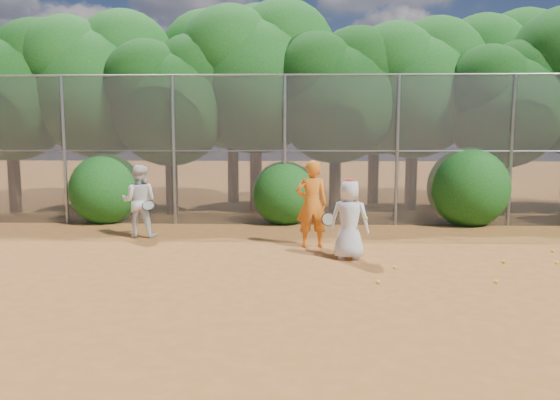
{
  "coord_description": "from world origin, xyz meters",
  "views": [
    {
      "loc": [
        -0.61,
        -8.66,
        2.47
      ],
      "look_at": [
        -1.0,
        2.5,
        1.1
      ],
      "focal_mm": 35.0,
      "sensor_mm": 36.0,
      "label": 1
    }
  ],
  "objects": [
    {
      "name": "ground",
      "position": [
        0.0,
        0.0,
        0.0
      ],
      "size": [
        80.0,
        80.0,
        0.0
      ],
      "primitive_type": "plane",
      "color": "#945421",
      "rests_on": "ground"
    },
    {
      "name": "fence_back",
      "position": [
        -0.12,
        6.0,
        2.05
      ],
      "size": [
        20.05,
        0.09,
        4.03
      ],
      "color": "gray",
      "rests_on": "ground"
    },
    {
      "name": "tree_0",
      "position": [
        -9.44,
        8.04,
        3.93
      ],
      "size": [
        4.38,
        3.81,
        6.0
      ],
      "color": "black",
      "rests_on": "ground"
    },
    {
      "name": "tree_1",
      "position": [
        -6.94,
        8.54,
        4.16
      ],
      "size": [
        4.64,
        4.03,
        6.35
      ],
      "color": "black",
      "rests_on": "ground"
    },
    {
      "name": "tree_2",
      "position": [
        -4.45,
        7.83,
        3.58
      ],
      "size": [
        3.99,
        3.47,
        5.47
      ],
      "color": "black",
      "rests_on": "ground"
    },
    {
      "name": "tree_3",
      "position": [
        -1.94,
        8.84,
        4.4
      ],
      "size": [
        4.89,
        4.26,
        6.7
      ],
      "color": "black",
      "rests_on": "ground"
    },
    {
      "name": "tree_4",
      "position": [
        0.55,
        8.24,
        3.76
      ],
      "size": [
        4.19,
        3.64,
        5.73
      ],
      "color": "black",
      "rests_on": "ground"
    },
    {
      "name": "tree_5",
      "position": [
        3.06,
        9.04,
        4.05
      ],
      "size": [
        4.51,
        3.92,
        6.17
      ],
      "color": "black",
      "rests_on": "ground"
    },
    {
      "name": "tree_6",
      "position": [
        5.55,
        8.03,
        3.47
      ],
      "size": [
        3.86,
        3.36,
        5.29
      ],
      "color": "black",
      "rests_on": "ground"
    },
    {
      "name": "tree_9",
      "position": [
        -7.94,
        10.84,
        4.34
      ],
      "size": [
        4.83,
        4.2,
        6.62
      ],
      "color": "black",
      "rests_on": "ground"
    },
    {
      "name": "tree_10",
      "position": [
        -2.93,
        11.05,
        4.63
      ],
      "size": [
        5.15,
        4.48,
        7.06
      ],
      "color": "black",
      "rests_on": "ground"
    },
    {
      "name": "tree_11",
      "position": [
        2.06,
        10.64,
        4.16
      ],
      "size": [
        4.64,
        4.03,
        6.35
      ],
      "color": "black",
      "rests_on": "ground"
    },
    {
      "name": "tree_12",
      "position": [
        6.56,
        11.24,
        4.51
      ],
      "size": [
        5.02,
        4.37,
        6.88
      ],
      "color": "black",
      "rests_on": "ground"
    },
    {
      "name": "bush_0",
      "position": [
        -6.0,
        6.3,
        1.0
      ],
      "size": [
        2.0,
        2.0,
        2.0
      ],
      "primitive_type": "sphere",
      "color": "#134E14",
      "rests_on": "ground"
    },
    {
      "name": "bush_1",
      "position": [
        -1.0,
        6.3,
        0.9
      ],
      "size": [
        1.8,
        1.8,
        1.8
      ],
      "primitive_type": "sphere",
      "color": "#134E14",
      "rests_on": "ground"
    },
    {
      "name": "bush_2",
      "position": [
        4.0,
        6.3,
        1.1
      ],
      "size": [
        2.2,
        2.2,
        2.2
      ],
      "primitive_type": "sphere",
      "color": "#134E14",
      "rests_on": "ground"
    },
    {
      "name": "player_yellow",
      "position": [
        -0.33,
        3.05,
        0.95
      ],
      "size": [
        0.88,
        0.54,
        1.9
      ],
      "rotation": [
        0.0,
        0.0,
        3.27
      ],
      "color": "orange",
      "rests_on": "ground"
    },
    {
      "name": "player_teen",
      "position": [
        0.38,
        1.93,
        0.8
      ],
      "size": [
        0.86,
        0.65,
        1.61
      ],
      "rotation": [
        0.0,
        0.0,
        2.94
      ],
      "color": "silver",
      "rests_on": "ground"
    },
    {
      "name": "player_white",
      "position": [
        -4.42,
        4.1,
        0.86
      ],
      "size": [
        0.88,
        0.75,
        1.72
      ],
      "rotation": [
        0.0,
        0.0,
        3.16
      ],
      "color": "white",
      "rests_on": "ground"
    },
    {
      "name": "ball_0",
      "position": [
        3.3,
        1.67,
        0.03
      ],
      "size": [
        0.07,
        0.07,
        0.07
      ],
      "primitive_type": "sphere",
      "color": "yellow",
      "rests_on": "ground"
    },
    {
      "name": "ball_1",
      "position": [
        4.28,
        1.62,
        0.03
      ],
      "size": [
        0.07,
        0.07,
        0.07
      ],
      "primitive_type": "sphere",
      "color": "yellow",
      "rests_on": "ground"
    },
    {
      "name": "ball_2",
      "position": [
        0.7,
        0.15,
        0.03
      ],
      "size": [
        0.07,
        0.07,
        0.07
      ],
      "primitive_type": "sphere",
      "color": "yellow",
      "rests_on": "ground"
    },
    {
      "name": "ball_3",
      "position": [
        2.66,
        0.24,
        0.03
      ],
      "size": [
        0.07,
        0.07,
        0.07
      ],
      "primitive_type": "sphere",
      "color": "yellow",
      "rests_on": "ground"
    },
    {
      "name": "ball_4",
      "position": [
        1.15,
        1.16,
        0.03
      ],
      "size": [
        0.07,
        0.07,
        0.07
      ],
      "primitive_type": "sphere",
      "color": "yellow",
      "rests_on": "ground"
    },
    {
      "name": "ball_5",
      "position": [
        4.69,
        2.68,
        0.03
      ],
      "size": [
        0.07,
        0.07,
        0.07
      ],
      "primitive_type": "sphere",
      "color": "yellow",
      "rests_on": "ground"
    }
  ]
}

